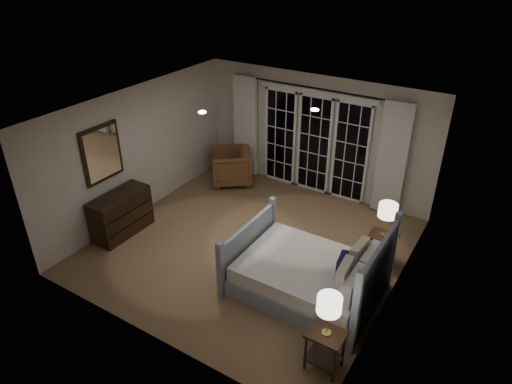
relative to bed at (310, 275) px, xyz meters
The scene contains 20 objects.
floor 1.55m from the bed, 158.79° to the left, with size 5.00×5.00×0.00m, color olive.
ceiling 2.66m from the bed, 158.79° to the left, with size 5.00×5.00×0.00m, color white.
wall_left 4.06m from the bed, behind, with size 0.02×5.00×2.50m, color beige.
wall_right 1.53m from the bed, 26.97° to the left, with size 0.02×5.00×2.50m, color beige.
wall_back 3.49m from the bed, 114.94° to the left, with size 5.00×0.02×2.50m, color beige.
wall_front 2.58m from the bed, 126.04° to the right, with size 5.00×0.02×2.50m, color beige.
french_doors 3.42m from the bed, 115.23° to the left, with size 2.50×0.04×2.20m.
curtain_rod 3.80m from the bed, 115.68° to the left, with size 0.03×0.03×3.50m, color black.
curtain_left 4.32m from the bed, 136.32° to the left, with size 0.55×0.10×2.25m, color silver.
curtain_right 3.05m from the bed, 85.48° to the left, with size 0.55×0.10×2.25m, color silver.
downlight_a 2.53m from the bed, 118.26° to the left, with size 0.12×0.12×0.01m, color white.
downlight_b 2.97m from the bed, behind, with size 0.12×0.12×0.01m, color white.
bed is the anchor object (origin of this frame).
nightstand_left 1.42m from the bed, 56.74° to the right, with size 0.46×0.36×0.59m.
nightstand_right 1.43m from the bed, 60.60° to the left, with size 0.45×0.36×0.59m.
lamp_left 1.60m from the bed, 56.74° to the right, with size 0.30×0.30×0.58m.
lamp_right 1.61m from the bed, 60.60° to the left, with size 0.30×0.30×0.58m.
armchair 3.89m from the bed, 142.50° to the left, with size 0.83×0.85×0.78m, color brown.
dresser 3.67m from the bed, behind, with size 0.48×1.14×0.81m.
mirror 4.09m from the bed, behind, with size 0.05×0.85×1.00m.
Camera 1 is at (3.58, -5.59, 4.80)m, focal length 32.00 mm.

